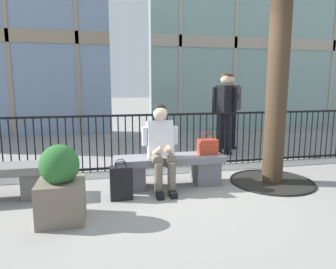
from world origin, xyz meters
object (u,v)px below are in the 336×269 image
object	(u,v)px
bystander_further_back	(230,105)
bystander_at_railing	(224,107)
shopping_bag	(121,183)
handbag_on_bench	(208,146)
planter	(61,186)
seated_person_with_phone	(161,145)
stone_bench	(170,168)

from	to	relation	value
bystander_further_back	bystander_at_railing	bearing A→B (deg)	-124.27
shopping_bag	bystander_further_back	size ratio (longest dim) A/B	0.31
handbag_on_bench	planter	size ratio (longest dim) A/B	0.39
shopping_bag	seated_person_with_phone	bearing A→B (deg)	23.30
bystander_at_railing	planter	bearing A→B (deg)	-138.52
bystander_at_railing	bystander_further_back	world-z (taller)	same
seated_person_with_phone	bystander_at_railing	bearing A→B (deg)	47.63
planter	shopping_bag	bearing A→B (deg)	36.03
shopping_bag	planter	world-z (taller)	planter
seated_person_with_phone	handbag_on_bench	xyz separation A→B (m)	(0.73, 0.12, -0.08)
seated_person_with_phone	bystander_at_railing	xyz separation A→B (m)	(1.75, 1.92, 0.35)
seated_person_with_phone	planter	distance (m)	1.49
stone_bench	seated_person_with_phone	bearing A→B (deg)	-138.94
seated_person_with_phone	stone_bench	bearing A→B (deg)	41.06
bystander_further_back	seated_person_with_phone	bearing A→B (deg)	-130.84
handbag_on_bench	bystander_further_back	bearing A→B (deg)	59.37
bystander_further_back	shopping_bag	bearing A→B (deg)	-135.04
stone_bench	seated_person_with_phone	world-z (taller)	seated_person_with_phone
seated_person_with_phone	planter	size ratio (longest dim) A/B	1.43
stone_bench	handbag_on_bench	distance (m)	0.65
handbag_on_bench	bystander_further_back	distance (m)	2.70
seated_person_with_phone	bystander_at_railing	world-z (taller)	bystander_at_railing
stone_bench	planter	xyz separation A→B (m)	(-1.41, -0.87, 0.12)
bystander_at_railing	seated_person_with_phone	bearing A→B (deg)	-132.37
stone_bench	bystander_further_back	distance (m)	3.08
handbag_on_bench	bystander_at_railing	bearing A→B (deg)	60.43
seated_person_with_phone	bystander_further_back	xyz separation A→B (m)	(2.09, 2.41, 0.35)
seated_person_with_phone	handbag_on_bench	world-z (taller)	seated_person_with_phone
handbag_on_bench	bystander_at_railing	size ratio (longest dim) A/B	0.19
stone_bench	handbag_on_bench	xyz separation A→B (m)	(0.58, -0.01, 0.30)
stone_bench	planter	world-z (taller)	planter
handbag_on_bench	stone_bench	bearing A→B (deg)	179.01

